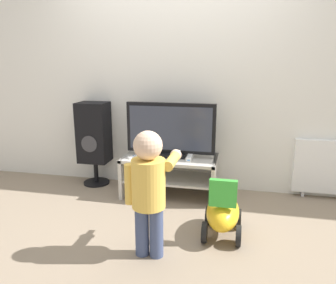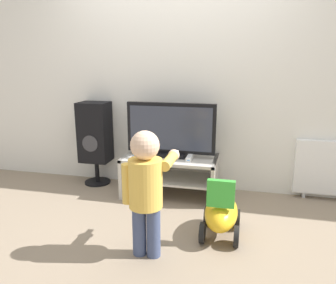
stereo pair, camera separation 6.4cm
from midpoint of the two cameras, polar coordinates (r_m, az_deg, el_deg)
ground_plane at (r=3.37m, az=-0.06°, el=-10.80°), size 16.00×16.00×0.00m
wall_back at (r=3.64m, az=2.14°, el=12.18°), size 10.00×0.06×2.60m
tv_stand at (r=3.50m, az=0.91°, el=-4.86°), size 0.98×0.51×0.43m
television at (r=3.41m, az=1.02°, el=2.03°), size 0.94×0.20×0.57m
game_console at (r=3.34m, az=4.34°, el=-2.77°), size 0.05×0.18×0.05m
remote_primary at (r=3.43m, az=-5.46°, el=-2.56°), size 0.10×0.13×0.03m
remote_secondary at (r=3.41m, az=-1.77°, el=-2.58°), size 0.05×0.13×0.03m
child at (r=2.35m, az=-3.00°, el=-7.31°), size 0.36×0.52×0.95m
speaker_tower at (r=3.85m, az=-12.12°, el=1.37°), size 0.34×0.30×0.96m
ride_on_toy at (r=2.78m, az=9.90°, el=-12.05°), size 0.31×0.54×0.54m
radiator at (r=3.79m, az=27.61°, el=-4.12°), size 0.80×0.08×0.63m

